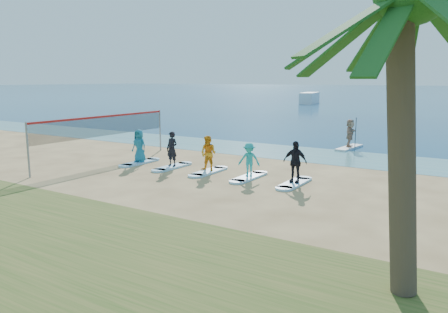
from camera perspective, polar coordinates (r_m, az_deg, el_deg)
The scene contains 16 objects.
ground at distance 17.92m, azimuth -6.48°, elevation -4.08°, with size 600.00×600.00×0.00m, color tan.
shallow_water at distance 26.75m, azimuth 7.67°, elevation 0.62°, with size 600.00×600.00×0.00m, color teal.
volleyball_net at distance 23.94m, azimuth -15.39°, elevation 3.83°, with size 0.09×9.09×2.50m.
paddleboard at distance 28.92m, azimuth 16.04°, elevation 1.13°, with size 0.70×3.00×0.12m, color silver.
paddleboarder at distance 28.80m, azimuth 16.13°, elevation 2.96°, with size 1.62×0.51×1.74m, color tan.
boat_offshore_a at distance 81.14m, azimuth 11.08°, elevation 6.82°, with size 2.25×7.33×1.97m, color silver.
surfboard_0 at distance 23.34m, azimuth -10.94°, elevation -0.77°, with size 0.70×2.20×0.09m, color #A0DAF8.
student_0 at distance 23.19m, azimuth -11.01°, elevation 1.40°, with size 0.83×0.54×1.69m, color #1C6F87.
surfboard_1 at distance 21.93m, azimuth -6.76°, elevation -1.35°, with size 0.70×2.20×0.09m, color #A0DAF8.
student_1 at distance 21.77m, azimuth -6.81°, elevation 1.00°, with size 0.63×0.41×1.73m, color black.
surfboard_2 at distance 20.65m, azimuth -2.04°, elevation -1.99°, with size 0.70×2.20×0.09m, color #A0DAF8.
student_2 at distance 20.49m, azimuth -2.05°, elevation 0.40°, with size 0.81×0.63×1.66m, color orange.
surfboard_3 at distance 19.54m, azimuth 3.27°, elevation -2.71°, with size 0.70×2.20×0.09m, color #A0DAF8.
student_3 at distance 19.38m, azimuth 3.30°, elevation -0.41°, with size 0.97×0.56×1.50m, color teal.
surfboard_4 at distance 18.61m, azimuth 9.17°, elevation -3.47°, with size 0.70×2.20×0.09m, color #A0DAF8.
student_4 at distance 18.42m, azimuth 9.25°, elevation -0.68°, with size 1.03×0.43×1.75m, color black.
Camera 1 is at (10.89, -13.54, 4.37)m, focal length 35.00 mm.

